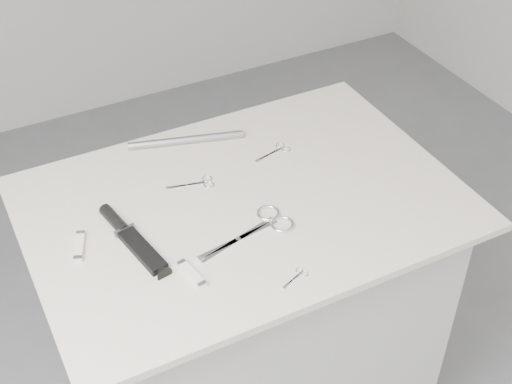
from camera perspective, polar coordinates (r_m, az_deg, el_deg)
name	(u,v)px	position (r m, az deg, el deg)	size (l,w,h in m)	color
plinth	(246,331)	(1.99, -0.81, -11.08)	(0.90, 0.60, 0.90)	#B5B5B2
display_board	(244,204)	(1.67, -0.95, -0.93)	(1.00, 0.70, 0.02)	beige
large_shears	(262,226)	(1.59, 0.50, -2.73)	(0.24, 0.11, 0.01)	white
embroidery_scissors_a	(199,183)	(1.71, -4.62, 0.70)	(0.12, 0.05, 0.00)	white
embroidery_scissors_b	(277,151)	(1.81, 1.66, 3.32)	(0.11, 0.05, 0.00)	white
tiny_scissors	(297,277)	(1.48, 3.28, -6.77)	(0.07, 0.04, 0.00)	white
sheathed_knife	(129,236)	(1.58, -10.10, -3.46)	(0.08, 0.25, 0.03)	black
pocket_knife_a	(192,274)	(1.48, -5.17, -6.56)	(0.03, 0.09, 0.01)	white
pocket_knife_b	(79,246)	(1.58, -13.94, -4.22)	(0.05, 0.09, 0.01)	white
metal_rail	(186,140)	(1.84, -5.63, 4.16)	(0.02, 0.02, 0.30)	#94979C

